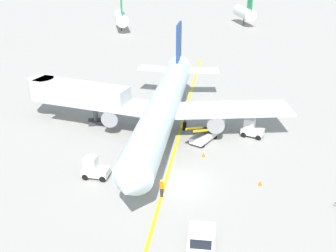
{
  "coord_description": "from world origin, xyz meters",
  "views": [
    {
      "loc": [
        -7.03,
        -30.9,
        19.75
      ],
      "look_at": [
        -0.06,
        7.45,
        2.5
      ],
      "focal_mm": 43.98,
      "sensor_mm": 36.0,
      "label": 1
    }
  ],
  "objects": [
    {
      "name": "ground_plane",
      "position": [
        0.0,
        0.0,
        0.0
      ],
      "size": [
        300.0,
        300.0,
        0.0
      ],
      "primitive_type": "plane",
      "color": "#9E9B93"
    },
    {
      "name": "distant_aircraft_mid_right",
      "position": [
        0.06,
        72.83,
        3.22
      ],
      "size": [
        3.0,
        10.1,
        8.8
      ],
      "color": "silver",
      "rests_on": "ground"
    },
    {
      "name": "airliner",
      "position": [
        0.12,
        10.96,
        3.42
      ],
      "size": [
        27.62,
        34.38,
        10.1
      ],
      "color": "silver",
      "rests_on": "ground"
    },
    {
      "name": "taxi_line_yellow",
      "position": [
        -0.06,
        5.0,
        0.0
      ],
      "size": [
        25.78,
        75.92,
        0.01
      ],
      "primitive_type": "cube",
      "rotation": [
        0.0,
        0.0,
        -0.32
      ],
      "color": "yellow",
      "rests_on": "ground"
    },
    {
      "name": "belt_loader_forward_hold",
      "position": [
        4.01,
        8.13,
        0.78
      ],
      "size": [
        4.41,
        4.43,
        2.59
      ],
      "color": "silver",
      "rests_on": "ground"
    },
    {
      "name": "pushback_tug",
      "position": [
        -0.69,
        -8.9,
        0.99
      ],
      "size": [
        2.88,
        4.0,
        2.2
      ],
      "color": "silver",
      "rests_on": "ground"
    },
    {
      "name": "baggage_tug_near_wing",
      "position": [
        -7.83,
        2.62,
        0.93
      ],
      "size": [
        2.71,
        2.1,
        2.1
      ],
      "color": "silver",
      "rests_on": "ground"
    },
    {
      "name": "jet_bridge",
      "position": [
        -10.07,
        16.91,
        3.54
      ],
      "size": [
        12.13,
        9.04,
        4.85
      ],
      "color": "beige",
      "rests_on": "ground"
    },
    {
      "name": "safety_cone_nose_left",
      "position": [
        6.73,
        -1.36,
        0.22
      ],
      "size": [
        0.36,
        0.36,
        0.44
      ],
      "primitive_type": "cone",
      "color": "orange",
      "rests_on": "ground"
    },
    {
      "name": "ground_crew_marshaller",
      "position": [
        -2.26,
        -1.61,
        0.91
      ],
      "size": [
        0.36,
        0.24,
        1.7
      ],
      "color": "#26262D",
      "rests_on": "ground"
    },
    {
      "name": "baggage_tug_by_cargo_door",
      "position": [
        9.6,
        8.5,
        0.93
      ],
      "size": [
        2.7,
        2.49,
        2.1
      ],
      "color": "silver",
      "rests_on": "ground"
    },
    {
      "name": "distant_aircraft_far_right",
      "position": [
        32.94,
        75.41,
        3.22
      ],
      "size": [
        3.0,
        10.1,
        8.8
      ],
      "color": "silver",
      "rests_on": "ground"
    },
    {
      "name": "safety_cone_nose_right",
      "position": [
        3.13,
        4.8,
        0.22
      ],
      "size": [
        0.36,
        0.36,
        0.44
      ],
      "primitive_type": "cone",
      "color": "orange",
      "rests_on": "ground"
    }
  ]
}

